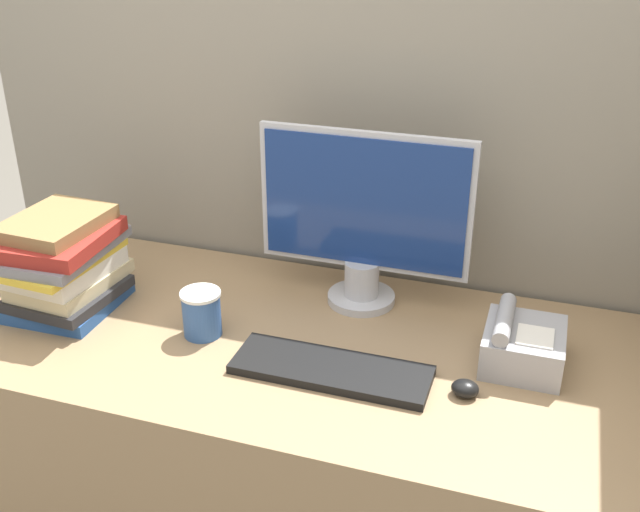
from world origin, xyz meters
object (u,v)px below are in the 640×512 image
monitor (364,223)px  book_stack (62,264)px  mouse (465,388)px  coffee_cup (202,313)px  desk_telephone (522,345)px  keyboard (331,370)px

monitor → book_stack: size_ratio=1.67×
mouse → book_stack: book_stack is taller
coffee_cup → book_stack: size_ratio=0.36×
mouse → coffee_cup: (-0.62, 0.05, 0.04)m
coffee_cup → desk_telephone: 0.73m
keyboard → book_stack: book_stack is taller
mouse → desk_telephone: bearing=57.4°
mouse → book_stack: size_ratio=0.18×
keyboard → desk_telephone: desk_telephone is taller
book_stack → desk_telephone: bearing=5.2°
coffee_cup → desk_telephone: size_ratio=0.59×
keyboard → mouse: size_ratio=7.49×
keyboard → desk_telephone: size_ratio=2.28×
keyboard → book_stack: size_ratio=1.38×
keyboard → book_stack: 0.72m
mouse → desk_telephone: desk_telephone is taller
coffee_cup → mouse: bearing=-4.3°
monitor → keyboard: size_ratio=1.21×
monitor → coffee_cup: bearing=-139.1°
mouse → monitor: bearing=134.3°
mouse → coffee_cup: coffee_cup is taller
book_stack → desk_telephone: book_stack is taller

